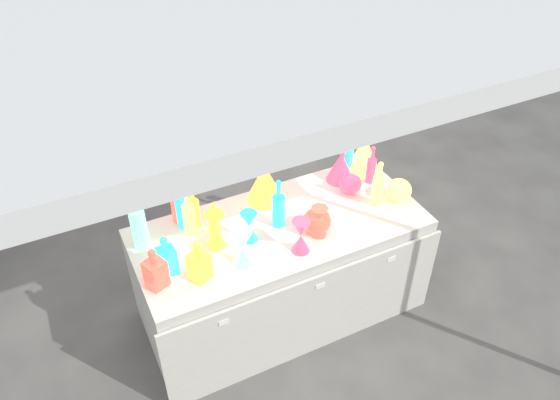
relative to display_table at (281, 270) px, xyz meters
name	(u,v)px	position (x,y,z in m)	size (l,w,h in m)	color
ground	(280,307)	(0.00, 0.01, -0.37)	(80.00, 80.00, 0.00)	slate
display_table	(281,270)	(0.00, 0.00, 0.00)	(1.84, 0.83, 0.75)	silver
cardboard_box_closed	(134,122)	(-0.33, 2.61, -0.16)	(0.59, 0.43, 0.43)	olive
cardboard_box_flat	(188,132)	(0.17, 2.49, -0.35)	(0.68, 0.49, 0.06)	olive
bottle_0	(193,206)	(-0.46, 0.25, 0.52)	(0.07, 0.07, 0.29)	red
bottle_1	(181,202)	(-0.52, 0.28, 0.55)	(0.08, 0.08, 0.36)	#167916
bottle_2	(176,194)	(-0.53, 0.33, 0.58)	(0.09, 0.09, 0.41)	orange
bottle_4	(188,211)	(-0.51, 0.20, 0.54)	(0.08, 0.08, 0.32)	#168F7D
bottle_5	(137,219)	(-0.80, 0.20, 0.59)	(0.09, 0.09, 0.42)	#B0236F
bottle_6	(214,222)	(-0.40, 0.06, 0.51)	(0.07, 0.07, 0.27)	red
bottle_7	(279,203)	(0.00, 0.02, 0.54)	(0.08, 0.08, 0.34)	#167916
decanter_0	(199,260)	(-0.58, -0.19, 0.50)	(0.10, 0.10, 0.26)	red
decanter_1	(155,268)	(-0.81, -0.13, 0.50)	(0.10, 0.10, 0.26)	orange
decanter_2	(166,255)	(-0.73, -0.06, 0.50)	(0.10, 0.10, 0.25)	#167916
hourglass_0	(319,221)	(0.17, -0.16, 0.48)	(0.10, 0.10, 0.20)	orange
hourglass_1	(301,236)	(0.01, -0.24, 0.49)	(0.11, 0.11, 0.22)	#1C29A3
hourglass_3	(243,248)	(-0.33, -0.19, 0.49)	(0.12, 0.12, 0.23)	#B0236F
hourglass_4	(215,230)	(-0.41, 0.02, 0.49)	(0.12, 0.12, 0.23)	red
hourglass_5	(249,226)	(-0.22, -0.02, 0.48)	(0.10, 0.10, 0.20)	#167916
globe_1	(399,191)	(0.80, -0.09, 0.44)	(0.16, 0.16, 0.13)	#168F7D
globe_2	(317,222)	(0.18, -0.13, 0.45)	(0.17, 0.17, 0.14)	orange
globe_3	(350,184)	(0.57, 0.11, 0.44)	(0.15, 0.15, 0.12)	#1C29A3
lampshade_1	(265,181)	(0.03, 0.29, 0.52)	(0.24, 0.24, 0.29)	#FEFF35
lampshade_2	(341,165)	(0.58, 0.26, 0.49)	(0.19, 0.19, 0.23)	#1C29A3
lampshade_3	(364,153)	(0.78, 0.29, 0.52)	(0.24, 0.24, 0.28)	#168F7D
bottle_8	(349,154)	(0.68, 0.32, 0.52)	(0.06, 0.06, 0.28)	#167916
bottle_9	(362,151)	(0.79, 0.33, 0.50)	(0.06, 0.06, 0.25)	orange
bottle_10	(372,164)	(0.75, 0.15, 0.52)	(0.06, 0.06, 0.28)	#1C29A3
bottle_11	(378,184)	(0.65, -0.07, 0.54)	(0.07, 0.07, 0.32)	#168F7D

